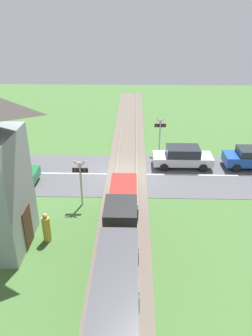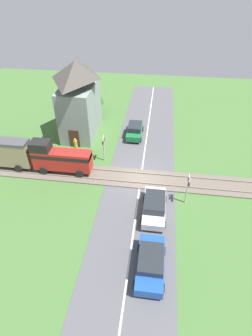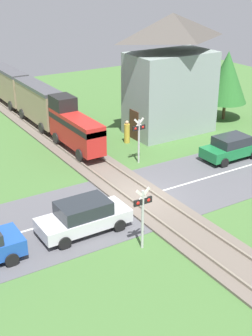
% 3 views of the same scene
% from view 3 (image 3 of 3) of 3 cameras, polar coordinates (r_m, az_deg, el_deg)
% --- Properties ---
extents(ground_plane, '(60.00, 60.00, 0.00)m').
position_cam_3_polar(ground_plane, '(25.05, 1.72, -3.63)').
color(ground_plane, '#426B33').
extents(road_surface, '(48.00, 6.40, 0.02)m').
position_cam_3_polar(road_surface, '(25.04, 1.72, -3.61)').
color(road_surface, '#515156').
rests_on(road_surface, ground_plane).
extents(track_bed, '(2.80, 48.00, 0.24)m').
position_cam_3_polar(track_bed, '(25.01, 1.72, -3.49)').
color(track_bed, '#665B51').
rests_on(track_bed, ground_plane).
extents(train, '(1.58, 18.74, 3.18)m').
position_cam_3_polar(train, '(36.27, -10.88, 7.98)').
color(train, red).
rests_on(train, track_bed).
extents(car_near_crossing, '(4.32, 1.93, 1.54)m').
position_cam_3_polar(car_near_crossing, '(21.77, -5.18, -5.87)').
color(car_near_crossing, silver).
rests_on(car_near_crossing, ground_plane).
extents(car_far_side, '(3.92, 1.83, 1.52)m').
position_cam_3_polar(car_far_side, '(30.35, 12.69, 2.49)').
color(car_far_side, '#197038').
rests_on(car_far_side, ground_plane).
extents(crossing_signal_west_approach, '(0.90, 0.18, 2.92)m').
position_cam_3_polar(crossing_signal_west_approach, '(19.96, 2.06, -5.15)').
color(crossing_signal_west_approach, '#B7B7B7').
rests_on(crossing_signal_west_approach, ground_plane).
extents(crossing_signal_east_approach, '(0.90, 0.18, 2.92)m').
position_cam_3_polar(crossing_signal_east_approach, '(28.66, 1.58, 4.13)').
color(crossing_signal_east_approach, '#B7B7B7').
rests_on(crossing_signal_east_approach, ground_plane).
extents(station_building, '(6.57, 3.80, 8.42)m').
position_cam_3_polar(station_building, '(33.80, 5.46, 11.03)').
color(station_building, gray).
rests_on(station_building, ground_plane).
extents(pedestrian_by_station, '(0.39, 0.39, 1.60)m').
position_cam_3_polar(pedestrian_by_station, '(32.37, 0.12, 4.33)').
color(pedestrian_by_station, gold).
rests_on(pedestrian_by_station, ground_plane).
extents(tree_by_station, '(3.30, 3.30, 5.37)m').
position_cam_3_polar(tree_by_station, '(37.59, 12.20, 10.80)').
color(tree_by_station, brown).
rests_on(tree_by_station, ground_plane).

